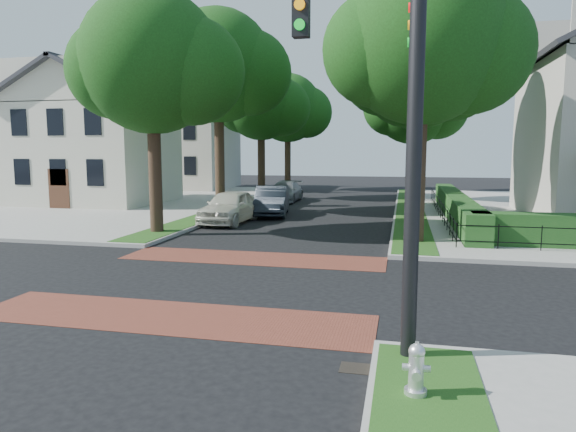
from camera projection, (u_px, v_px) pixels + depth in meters
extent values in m
plane|color=black|center=(221.00, 281.00, 14.45)|extent=(120.00, 120.00, 0.00)
cube|color=gray|center=(57.00, 200.00, 37.07)|extent=(30.00, 30.00, 0.15)
cube|color=brown|center=(253.00, 258.00, 17.55)|extent=(9.00, 2.20, 0.01)
cube|color=brown|center=(171.00, 317.00, 11.35)|extent=(9.00, 2.20, 0.01)
cube|color=black|center=(359.00, 369.00, 8.68)|extent=(0.65, 0.45, 0.01)
cube|color=#143F12|center=(410.00, 207.00, 31.74)|extent=(1.60, 29.80, 0.02)
cube|color=#143F12|center=(243.00, 203.00, 34.09)|extent=(1.60, 29.80, 0.02)
cylinder|color=black|center=(419.00, 146.00, 19.54)|extent=(0.56, 0.56, 7.35)
sphere|color=#14360E|center=(423.00, 41.00, 19.05)|extent=(6.20, 6.20, 6.20)
sphere|color=#14360E|center=(469.00, 52.00, 19.02)|extent=(4.65, 4.65, 4.65)
sphere|color=#14360E|center=(380.00, 50.00, 19.23)|extent=(4.34, 4.34, 4.34)
sphere|color=#14360E|center=(424.00, 36.00, 20.46)|extent=(4.03, 4.03, 4.03)
cylinder|color=black|center=(415.00, 144.00, 27.26)|extent=(0.56, 0.56, 7.70)
sphere|color=#14360E|center=(417.00, 65.00, 26.74)|extent=(6.60, 6.60, 6.60)
sphere|color=#14360E|center=(453.00, 73.00, 26.69)|extent=(4.95, 4.95, 4.95)
sphere|color=#14360E|center=(385.00, 72.00, 26.95)|extent=(4.62, 4.62, 4.62)
sphere|color=#14360E|center=(419.00, 61.00, 28.25)|extent=(4.29, 4.29, 4.29)
cylinder|color=black|center=(412.00, 153.00, 36.04)|extent=(0.56, 0.56, 6.65)
sphere|color=#14360E|center=(414.00, 102.00, 35.59)|extent=(5.80, 5.80, 5.80)
sphere|color=#14360E|center=(437.00, 108.00, 35.59)|extent=(4.35, 4.35, 4.35)
sphere|color=#14360E|center=(392.00, 107.00, 35.75)|extent=(4.06, 4.06, 4.06)
sphere|color=#14360E|center=(415.00, 97.00, 36.91)|extent=(3.77, 3.77, 3.77)
cylinder|color=black|center=(411.00, 151.00, 44.73)|extent=(0.56, 0.56, 7.00)
sphere|color=#14360E|center=(412.00, 107.00, 44.25)|extent=(6.00, 6.00, 6.00)
sphere|color=#14360E|center=(431.00, 112.00, 44.24)|extent=(4.50, 4.50, 4.50)
sphere|color=#14360E|center=(394.00, 111.00, 44.43)|extent=(4.20, 4.20, 4.20)
sphere|color=#14360E|center=(413.00, 103.00, 45.62)|extent=(3.90, 3.90, 3.90)
cylinder|color=black|center=(154.00, 151.00, 21.96)|extent=(0.56, 0.56, 7.00)
sphere|color=#14360E|center=(152.00, 62.00, 21.48)|extent=(6.00, 6.00, 6.00)
sphere|color=#14360E|center=(191.00, 71.00, 21.47)|extent=(4.50, 4.50, 4.50)
sphere|color=#14360E|center=(117.00, 70.00, 21.66)|extent=(4.20, 4.20, 4.20)
sphere|color=#14360E|center=(169.00, 56.00, 22.85)|extent=(3.90, 3.90, 3.90)
cylinder|color=black|center=(219.00, 142.00, 29.63)|extent=(0.56, 0.56, 8.05)
sphere|color=#14360E|center=(218.00, 66.00, 29.09)|extent=(6.40, 6.40, 6.40)
sphere|color=#14360E|center=(249.00, 73.00, 29.05)|extent=(4.80, 4.80, 4.80)
sphere|color=#14360E|center=(190.00, 72.00, 29.28)|extent=(4.48, 4.48, 4.48)
sphere|color=#14360E|center=(229.00, 61.00, 30.55)|extent=(4.16, 4.16, 4.16)
cylinder|color=black|center=(261.00, 151.00, 38.42)|extent=(0.56, 0.56, 6.86)
sphere|color=#14360E|center=(261.00, 102.00, 37.95)|extent=(5.60, 5.60, 5.60)
sphere|color=#14360E|center=(282.00, 108.00, 37.96)|extent=(4.20, 4.20, 4.20)
sphere|color=#14360E|center=(242.00, 106.00, 38.10)|extent=(3.92, 3.92, 3.92)
sphere|color=#14360E|center=(267.00, 97.00, 39.22)|extent=(3.64, 3.64, 3.64)
cylinder|color=black|center=(288.00, 150.00, 47.11)|extent=(0.56, 0.56, 7.14)
sphere|color=#14360E|center=(288.00, 108.00, 46.63)|extent=(6.20, 6.20, 6.20)
sphere|color=#14360E|center=(307.00, 112.00, 46.60)|extent=(4.65, 4.65, 4.65)
sphere|color=#14360E|center=(271.00, 111.00, 46.81)|extent=(4.34, 4.34, 4.34)
sphere|color=#14360E|center=(292.00, 104.00, 48.04)|extent=(4.03, 4.03, 4.03)
cube|color=#174218|center=(456.00, 206.00, 27.20)|extent=(1.00, 18.00, 1.20)
cube|color=beige|center=(96.00, 154.00, 34.81)|extent=(9.00, 8.00, 6.50)
cube|color=brown|center=(115.00, 73.00, 32.03)|extent=(0.80, 0.80, 3.64)
cube|color=#BCB6A8|center=(182.00, 153.00, 48.35)|extent=(9.00, 8.00, 6.50)
cube|color=brown|center=(201.00, 96.00, 45.57)|extent=(0.80, 0.80, 3.64)
cylinder|color=black|center=(415.00, 121.00, 8.36)|extent=(0.26, 0.26, 8.00)
cube|color=black|center=(301.00, 7.00, 8.53)|extent=(0.28, 0.22, 1.00)
cylinder|color=orange|center=(300.00, 4.00, 8.41)|extent=(0.18, 0.05, 0.18)
cylinder|color=#0CB226|center=(300.00, 25.00, 8.45)|extent=(0.18, 0.05, 0.18)
cube|color=black|center=(416.00, 25.00, 9.77)|extent=(0.22, 0.28, 1.00)
cylinder|color=red|center=(410.00, 8.00, 9.75)|extent=(0.05, 0.18, 0.18)
cylinder|color=orange|center=(409.00, 25.00, 9.79)|extent=(0.05, 0.18, 0.18)
cylinder|color=#0CB226|center=(409.00, 42.00, 9.83)|extent=(0.05, 0.18, 0.18)
imported|color=beige|center=(230.00, 207.00, 25.99)|extent=(2.20, 5.00, 1.68)
imported|color=black|center=(272.00, 201.00, 29.03)|extent=(2.53, 5.18, 1.64)
imported|color=gray|center=(285.00, 192.00, 36.81)|extent=(2.07, 4.98, 1.44)
cylinder|color=silver|center=(415.00, 392.00, 7.43)|extent=(0.41, 0.41, 0.09)
cylinder|color=silver|center=(416.00, 371.00, 7.39)|extent=(0.27, 0.27, 0.55)
sphere|color=silver|center=(417.00, 352.00, 7.36)|extent=(0.24, 0.24, 0.24)
cylinder|color=silver|center=(417.00, 344.00, 7.34)|extent=(0.08, 0.08, 0.07)
cylinder|color=silver|center=(427.00, 369.00, 7.36)|extent=(0.13, 0.13, 0.10)
cylinder|color=silver|center=(406.00, 367.00, 7.42)|extent=(0.13, 0.13, 0.10)
cylinder|color=silver|center=(416.00, 375.00, 7.24)|extent=(0.17, 0.16, 0.14)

